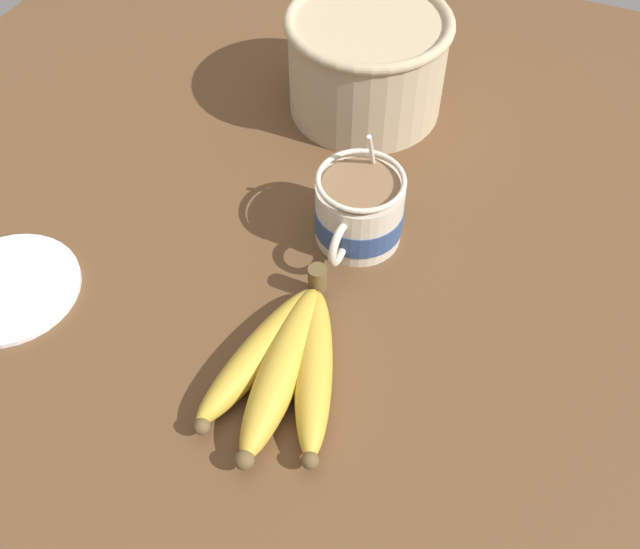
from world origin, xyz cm
name	(u,v)px	position (x,y,z in cm)	size (l,w,h in cm)	color
table	(318,248)	(0.00, 0.00, 1.67)	(127.44, 127.44, 3.34)	brown
coffee_mug	(359,211)	(-2.24, 3.93, 7.33)	(14.80, 9.97, 13.30)	beige
banana_bunch	(285,364)	(17.74, 4.17, 5.25)	(22.66, 14.29, 4.31)	brown
woven_basket	(367,62)	(-24.58, -3.86, 10.39)	(21.12, 21.12, 13.43)	tan
small_plate	(9,288)	(20.07, -27.70, 3.64)	(15.30, 15.30, 0.60)	white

